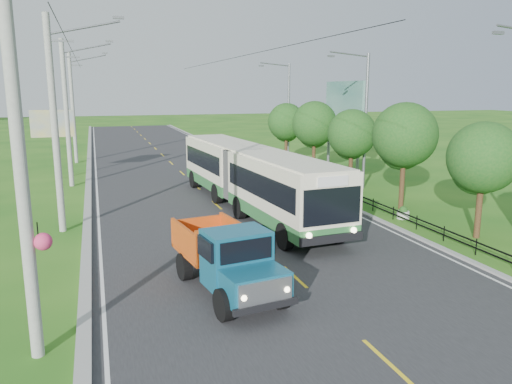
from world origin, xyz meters
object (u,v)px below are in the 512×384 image
tree_fifth (314,126)px  streetlight_mid (364,116)px  planter_near (403,213)px  tree_third (404,138)px  tree_back (286,124)px  pole_mid (67,113)px  tree_fourth (351,136)px  planter_far (290,168)px  dump_truck (227,254)px  planter_mid (334,186)px  billboard_right (344,107)px  billboard_left (52,128)px  pole_near (55,124)px  tree_second (482,161)px  pole_far (73,107)px  streetlight_far (287,109)px  pole_nearest (23,164)px  bus (251,174)px

tree_fifth → streetlight_mid: (0.79, -6.14, 1.05)m
planter_near → tree_third: bearing=59.6°
tree_back → pole_mid: bearing=-164.2°
tree_third → tree_fifth: (-0.00, 12.00, -0.13)m
tree_fourth → tree_fifth: tree_fifth is taller
streetlight_mid → planter_far: bearing=104.3°
pole_mid → dump_truck: (5.61, -21.52, -3.77)m
tree_back → planter_near: 20.46m
planter_mid → billboard_right: billboard_right is taller
tree_back → planter_near: bearing=-93.6°
tree_fourth → tree_fifth: 6.01m
pole_mid → billboard_left: 3.47m
pole_near → tree_fifth: (18.12, 11.14, -1.24)m
tree_second → tree_third: tree_third is taller
dump_truck → pole_near: bearing=111.9°
pole_mid → planter_far: 17.56m
pole_mid → planter_far: size_ratio=14.93×
streetlight_mid → planter_near: 9.46m
tree_second → billboard_right: (2.44, 17.86, 1.83)m
tree_second → tree_fifth: bearing=90.0°
pole_far → planter_mid: 25.85m
pole_near → pole_mid: size_ratio=1.00×
streetlight_mid → streetlight_far: (0.00, 14.00, 0.00)m
pole_near → planter_mid: size_ratio=14.93×
streetlight_mid → billboard_left: 22.51m
pole_nearest → planter_far: 30.50m
pole_mid → tree_fifth: size_ratio=1.72×
tree_second → billboard_left: size_ratio=1.02×
pole_mid → billboard_right: (20.56, -1.00, 0.25)m
tree_fifth → billboard_left: bearing=168.7°
tree_fourth → pole_nearest: bearing=-136.6°
planter_mid → planter_far: bearing=90.0°
streetlight_mid → pole_nearest: bearing=-138.0°
pole_near → pole_far: same height
streetlight_far → planter_near: streetlight_far is taller
tree_second → streetlight_far: streetlight_far is taller
streetlight_far → streetlight_mid: bearing=-90.0°
tree_fifth → planter_far: 4.21m
bus → tree_fifth: bearing=45.7°
tree_fourth → tree_fifth: bearing=90.0°
planter_mid → bus: bearing=-152.6°
streetlight_far → bus: 20.04m
tree_second → bus: bearing=135.2°
tree_second → planter_near: size_ratio=7.91×
tree_back → tree_fifth: bearing=-90.0°
pole_far → streetlight_far: size_ratio=1.10×
tree_fourth → bus: size_ratio=0.30×
billboard_left → dump_truck: billboard_left is taller
tree_second → tree_back: (0.00, 24.00, 0.13)m
tree_second → streetlight_far: (0.79, 25.86, 1.38)m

